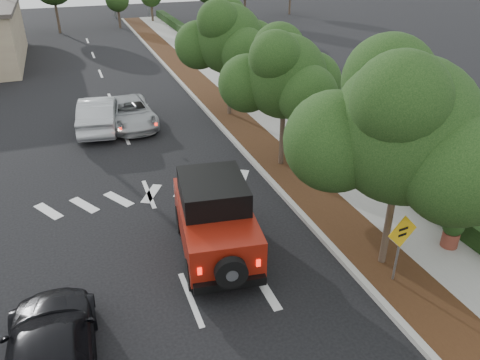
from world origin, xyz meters
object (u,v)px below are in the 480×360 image
red_jeep (214,216)px  speed_hump_sign (401,240)px  black_suv_oncoming (51,356)px  silver_suv_ahead (130,112)px

red_jeep → speed_hump_sign: red_jeep is taller
black_suv_oncoming → red_jeep: bearing=-142.5°
silver_suv_ahead → black_suv_oncoming: size_ratio=0.98×
silver_suv_ahead → red_jeep: bearing=-88.3°
red_jeep → silver_suv_ahead: bearing=101.7°
silver_suv_ahead → speed_hump_sign: 15.52m
silver_suv_ahead → speed_hump_sign: size_ratio=2.26×
speed_hump_sign → red_jeep: bearing=135.3°
red_jeep → silver_suv_ahead: (-0.78, 11.50, -0.53)m
red_jeep → speed_hump_sign: bearing=-30.1°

